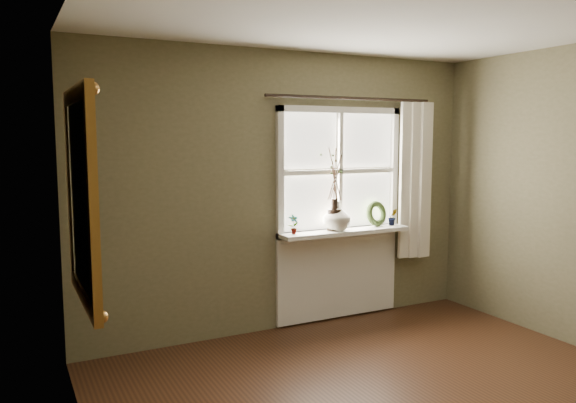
% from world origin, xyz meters
% --- Properties ---
extents(wall_back, '(4.00, 0.10, 2.60)m').
position_xyz_m(wall_back, '(0.00, 2.30, 1.30)').
color(wall_back, '#6A6546').
rests_on(wall_back, ground).
extents(wall_left, '(0.10, 4.50, 2.60)m').
position_xyz_m(wall_left, '(-2.05, 0.00, 1.30)').
color(wall_left, '#6A6546').
rests_on(wall_left, ground).
extents(window_frame, '(1.36, 0.06, 1.24)m').
position_xyz_m(window_frame, '(0.55, 2.23, 1.48)').
color(window_frame, white).
rests_on(window_frame, wall_back).
extents(window_sill, '(1.36, 0.26, 0.04)m').
position_xyz_m(window_sill, '(0.55, 2.12, 0.90)').
color(window_sill, white).
rests_on(window_sill, wall_back).
extents(window_apron, '(1.36, 0.04, 0.88)m').
position_xyz_m(window_apron, '(0.55, 2.23, 0.46)').
color(window_apron, white).
rests_on(window_apron, ground).
extents(dark_jug, '(0.18, 0.18, 0.21)m').
position_xyz_m(dark_jug, '(0.43, 2.12, 1.02)').
color(dark_jug, black).
rests_on(dark_jug, window_sill).
extents(cream_vase, '(0.33, 0.33, 0.28)m').
position_xyz_m(cream_vase, '(0.46, 2.12, 1.06)').
color(cream_vase, beige).
rests_on(cream_vase, window_sill).
extents(wreath, '(0.28, 0.16, 0.27)m').
position_xyz_m(wreath, '(0.95, 2.16, 1.02)').
color(wreath, '#344920').
rests_on(wreath, window_sill).
extents(potted_plant_left, '(0.10, 0.07, 0.18)m').
position_xyz_m(potted_plant_left, '(-0.01, 2.12, 1.01)').
color(potted_plant_left, '#344920').
rests_on(potted_plant_left, window_sill).
extents(potted_plant_right, '(0.11, 0.10, 0.17)m').
position_xyz_m(potted_plant_right, '(1.12, 2.12, 1.01)').
color(potted_plant_right, '#344920').
rests_on(potted_plant_right, window_sill).
extents(curtain, '(0.36, 0.12, 1.59)m').
position_xyz_m(curtain, '(1.39, 2.13, 1.37)').
color(curtain, white).
rests_on(curtain, wall_back).
extents(curtain_rod, '(1.84, 0.03, 0.03)m').
position_xyz_m(curtain_rod, '(0.65, 2.17, 2.18)').
color(curtain_rod, black).
rests_on(curtain_rod, wall_back).
extents(gilt_mirror, '(0.10, 1.10, 1.31)m').
position_xyz_m(gilt_mirror, '(-1.96, 1.17, 1.46)').
color(gilt_mirror, white).
rests_on(gilt_mirror, wall_left).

